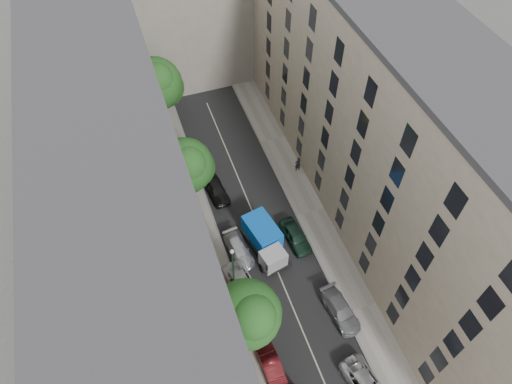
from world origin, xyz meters
name	(u,v)px	position (x,y,z in m)	size (l,w,h in m)	color
ground	(259,227)	(0.00, 0.00, 0.00)	(120.00, 120.00, 0.00)	#4C4C49
road_surface	(259,227)	(0.00, 0.00, 0.01)	(8.00, 44.00, 0.02)	black
sidewalk_left	(205,242)	(-5.50, 0.00, 0.07)	(3.00, 44.00, 0.15)	gray
sidewalk_right	(310,212)	(5.50, 0.00, 0.07)	(3.00, 44.00, 0.15)	gray
building_left	(125,192)	(-11.00, 0.00, 10.00)	(8.00, 44.00, 20.00)	#524F4C
building_right	(379,128)	(11.00, 0.00, 10.00)	(8.00, 44.00, 20.00)	tan
building_endcap	(183,2)	(0.00, 28.00, 9.00)	(18.00, 12.00, 18.00)	gray
tarp_truck	(265,240)	(-0.28, -2.52, 1.47)	(3.38, 6.18, 2.68)	black
car_left_1	(272,367)	(-3.60, -13.40, 0.68)	(1.43, 4.11, 1.36)	#4C0F12
car_left_2	(242,285)	(-3.60, -5.80, 0.67)	(2.24, 4.85, 1.35)	silver
car_left_3	(239,250)	(-2.80, -2.20, 0.64)	(1.78, 4.38, 1.27)	#B5B5BA
car_left_4	(216,189)	(-2.80, 5.40, 0.74)	(1.75, 4.35, 1.48)	black
car_left_5	(206,166)	(-2.96, 9.00, 0.64)	(1.36, 3.91, 1.29)	black
car_right_1	(340,310)	(3.60, -10.80, 0.67)	(1.88, 4.63, 1.34)	slate
car_right_2	(296,236)	(2.80, -2.60, 0.74)	(1.74, 4.32, 1.47)	black
tree_near	(248,316)	(-4.73, -11.14, 6.42)	(5.37, 5.11, 9.27)	#382619
tree_mid	(187,168)	(-5.48, 4.89, 5.63)	(5.60, 5.37, 8.40)	#382619
tree_far	(157,86)	(-5.79, 17.16, 6.07)	(6.03, 5.86, 9.09)	#382619
lamp_post	(233,265)	(-4.20, -5.38, 3.89)	(0.36, 0.36, 6.01)	#1A5C36
pedestrian	(298,164)	(6.40, 5.67, 1.10)	(0.69, 0.45, 1.89)	black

